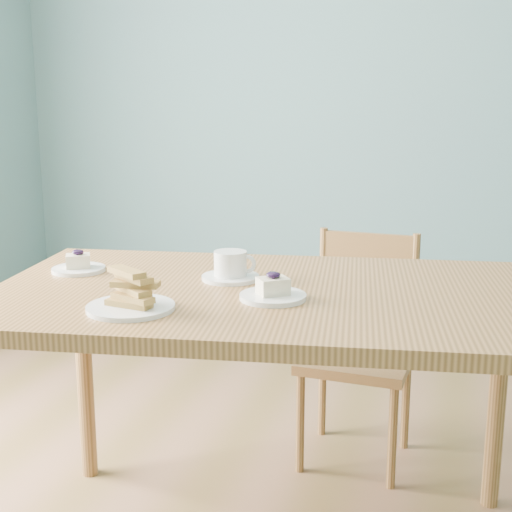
# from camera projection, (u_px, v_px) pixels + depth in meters

# --- Properties ---
(room) EXTENTS (5.01, 5.01, 2.71)m
(room) POSITION_uv_depth(u_px,v_px,m) (381.00, 67.00, 1.52)
(room) COLOR #895D40
(room) RESTS_ON ground
(dining_table) EXTENTS (1.58, 1.05, 0.79)m
(dining_table) POSITION_uv_depth(u_px,v_px,m) (270.00, 318.00, 1.90)
(dining_table) COLOR #9C6B3B
(dining_table) RESTS_ON ground
(dining_chair) EXTENTS (0.39, 0.38, 0.82)m
(dining_chair) POSITION_uv_depth(u_px,v_px,m) (359.00, 347.00, 2.54)
(dining_chair) COLOR #9C6B3B
(dining_chair) RESTS_ON ground
(cheesecake_plate_near) EXTENTS (0.17, 0.17, 0.07)m
(cheesecake_plate_near) POSITION_uv_depth(u_px,v_px,m) (273.00, 292.00, 1.79)
(cheesecake_plate_near) COLOR silver
(cheesecake_plate_near) RESTS_ON dining_table
(cheesecake_plate_far) EXTENTS (0.15, 0.15, 0.06)m
(cheesecake_plate_far) POSITION_uv_depth(u_px,v_px,m) (78.00, 266.00, 2.07)
(cheesecake_plate_far) COLOR silver
(cheesecake_plate_far) RESTS_ON dining_table
(coffee_cup) EXTENTS (0.16, 0.16, 0.08)m
(coffee_cup) POSITION_uv_depth(u_px,v_px,m) (231.00, 268.00, 1.97)
(coffee_cup) COLOR silver
(coffee_cup) RESTS_ON dining_table
(biscotti_plate) EXTENTS (0.21, 0.21, 0.10)m
(biscotti_plate) POSITION_uv_depth(u_px,v_px,m) (130.00, 297.00, 1.69)
(biscotti_plate) COLOR silver
(biscotti_plate) RESTS_ON dining_table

